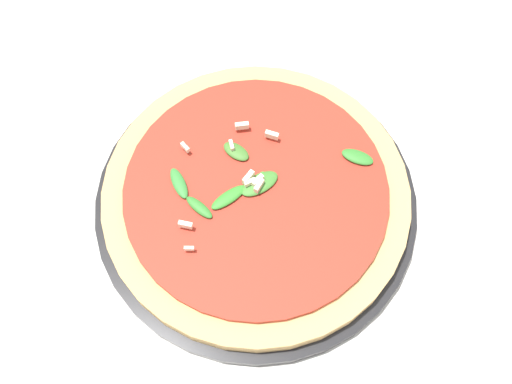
# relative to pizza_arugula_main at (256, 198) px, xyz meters

# --- Properties ---
(ground_plane) EXTENTS (6.00, 6.00, 0.00)m
(ground_plane) POSITION_rel_pizza_arugula_main_xyz_m (-0.02, 0.02, -0.02)
(ground_plane) COLOR silver
(pizza_arugula_main) EXTENTS (0.32, 0.32, 0.05)m
(pizza_arugula_main) POSITION_rel_pizza_arugula_main_xyz_m (0.00, 0.00, 0.00)
(pizza_arugula_main) COLOR black
(pizza_arugula_main) RESTS_ON ground_plane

